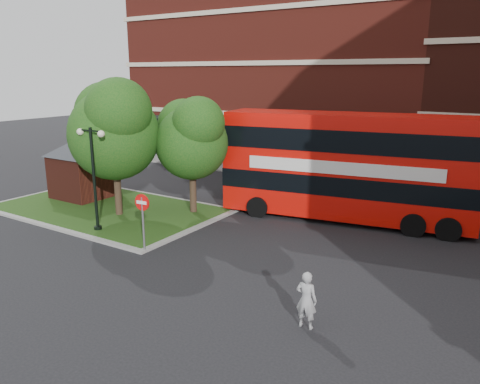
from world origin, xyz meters
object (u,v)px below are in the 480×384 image
Objects in this scene: woman at (306,300)px; car_silver at (263,164)px; car_white at (391,179)px; bus at (346,160)px.

woman reaches higher than car_silver.
car_silver is at bearing -59.29° from woman.
car_silver is at bearing 94.21° from car_white.
woman is at bearing -84.63° from bus.
car_silver is (-12.07, 18.33, -0.13)m from woman.
bus is 2.83× the size of car_white.
car_white is (0.41, 7.41, -2.38)m from bus.
bus is at bearing -178.69° from car_white.
woman is (2.92, -10.88, -2.24)m from bus.
car_white is at bearing 77.22° from bus.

